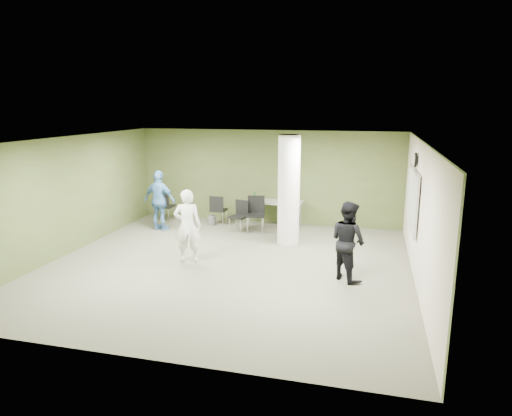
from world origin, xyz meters
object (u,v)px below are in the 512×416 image
(chair_back_left, at_px, (164,204))
(man_blue, at_px, (160,201))
(woman_white, at_px, (188,226))
(man_black, at_px, (348,241))
(folding_table, at_px, (274,203))

(chair_back_left, bearing_deg, man_blue, 110.35)
(woman_white, height_order, man_black, woman_white)
(folding_table, bearing_deg, man_blue, -158.31)
(folding_table, xyz_separation_m, man_black, (2.33, -3.74, 0.11))
(folding_table, height_order, man_blue, man_blue)
(man_blue, bearing_deg, man_black, 163.84)
(man_blue, bearing_deg, folding_table, -149.85)
(man_black, xyz_separation_m, man_blue, (-5.41, 2.55, 0.04))
(man_black, bearing_deg, chair_back_left, 13.29)
(folding_table, bearing_deg, man_black, -57.42)
(chair_back_left, relative_size, man_blue, 0.56)
(man_black, bearing_deg, woman_white, 40.73)
(chair_back_left, bearing_deg, folding_table, -174.02)
(chair_back_left, distance_m, man_black, 6.68)
(man_blue, bearing_deg, woman_white, 137.12)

